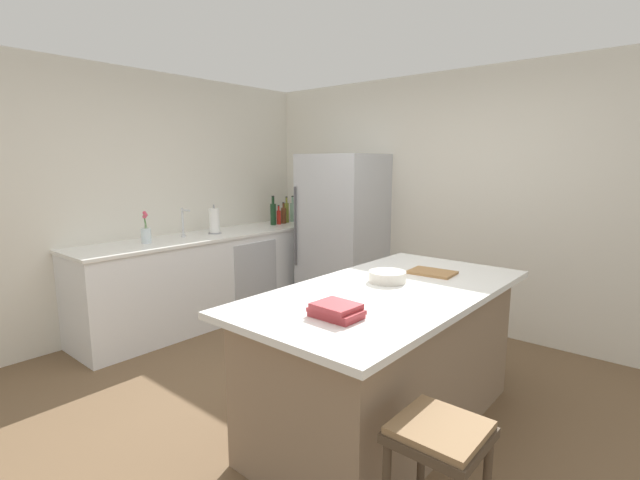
# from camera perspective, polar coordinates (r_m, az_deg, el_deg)

# --- Properties ---
(ground_plane) EXTENTS (7.20, 7.20, 0.00)m
(ground_plane) POSITION_cam_1_polar(r_m,az_deg,el_deg) (3.38, -0.80, -20.31)
(ground_plane) COLOR brown
(wall_rear) EXTENTS (6.00, 0.10, 2.60)m
(wall_rear) POSITION_cam_1_polar(r_m,az_deg,el_deg) (4.87, 16.95, 4.68)
(wall_rear) COLOR silver
(wall_rear) RESTS_ON ground_plane
(wall_left) EXTENTS (0.10, 6.00, 2.60)m
(wall_left) POSITION_cam_1_polar(r_m,az_deg,el_deg) (4.92, -22.92, 4.39)
(wall_left) COLOR silver
(wall_left) RESTS_ON ground_plane
(counter_run_left) EXTENTS (0.69, 2.89, 0.94)m
(counter_run_left) POSITION_cam_1_polar(r_m,az_deg,el_deg) (5.07, -13.57, -4.50)
(counter_run_left) COLOR white
(counter_run_left) RESTS_ON ground_plane
(kitchen_island) EXTENTS (1.06, 2.07, 0.92)m
(kitchen_island) POSITION_cam_1_polar(r_m,az_deg,el_deg) (3.02, 8.49, -14.39)
(kitchen_island) COLOR #8E755B
(kitchen_island) RESTS_ON ground_plane
(refrigerator) EXTENTS (0.84, 0.75, 1.79)m
(refrigerator) POSITION_cam_1_polar(r_m,az_deg,el_deg) (5.16, 2.84, 0.81)
(refrigerator) COLOR #B7BABF
(refrigerator) RESTS_ON ground_plane
(bar_stool) EXTENTS (0.36, 0.36, 0.66)m
(bar_stool) POSITION_cam_1_polar(r_m,az_deg,el_deg) (2.08, 14.75, -24.41)
(bar_stool) COLOR #473828
(bar_stool) RESTS_ON ground_plane
(sink_faucet) EXTENTS (0.15, 0.05, 0.30)m
(sink_faucet) POSITION_cam_1_polar(r_m,az_deg,el_deg) (4.84, -16.85, 2.20)
(sink_faucet) COLOR silver
(sink_faucet) RESTS_ON counter_run_left
(flower_vase) EXTENTS (0.09, 0.09, 0.31)m
(flower_vase) POSITION_cam_1_polar(r_m,az_deg,el_deg) (4.60, -21.10, 0.77)
(flower_vase) COLOR silver
(flower_vase) RESTS_ON counter_run_left
(paper_towel_roll) EXTENTS (0.14, 0.14, 0.31)m
(paper_towel_roll) POSITION_cam_1_polar(r_m,az_deg,el_deg) (5.01, -13.19, 2.33)
(paper_towel_roll) COLOR gray
(paper_towel_roll) RESTS_ON counter_run_left
(gin_bottle) EXTENTS (0.07, 0.07, 0.33)m
(gin_bottle) POSITION_cam_1_polar(r_m,az_deg,el_deg) (5.87, -3.46, 3.59)
(gin_bottle) COLOR #8CB79E
(gin_bottle) RESTS_ON counter_run_left
(olive_oil_bottle) EXTENTS (0.06, 0.06, 0.33)m
(olive_oil_bottle) POSITION_cam_1_polar(r_m,az_deg,el_deg) (5.80, -4.23, 3.55)
(olive_oil_bottle) COLOR olive
(olive_oil_bottle) RESTS_ON counter_run_left
(syrup_bottle) EXTENTS (0.07, 0.07, 0.27)m
(syrup_bottle) POSITION_cam_1_polar(r_m,az_deg,el_deg) (5.71, -4.62, 3.15)
(syrup_bottle) COLOR #5B3319
(syrup_bottle) RESTS_ON counter_run_left
(hot_sauce_bottle) EXTENTS (0.05, 0.05, 0.24)m
(hot_sauce_bottle) POSITION_cam_1_polar(r_m,az_deg,el_deg) (5.64, -5.23, 2.94)
(hot_sauce_bottle) COLOR red
(hot_sauce_bottle) RESTS_ON counter_run_left
(wine_bottle) EXTENTS (0.07, 0.07, 0.36)m
(wine_bottle) POSITION_cam_1_polar(r_m,az_deg,el_deg) (5.57, -5.93, 3.37)
(wine_bottle) COLOR #19381E
(wine_bottle) RESTS_ON counter_run_left
(cookbook_stack) EXTENTS (0.26, 0.19, 0.07)m
(cookbook_stack) POSITION_cam_1_polar(r_m,az_deg,el_deg) (2.32, 2.05, -8.89)
(cookbook_stack) COLOR #A83338
(cookbook_stack) RESTS_ON kitchen_island
(mixing_bowl) EXTENTS (0.25, 0.25, 0.07)m
(mixing_bowl) POSITION_cam_1_polar(r_m,az_deg,el_deg) (3.01, 8.49, -4.59)
(mixing_bowl) COLOR silver
(mixing_bowl) RESTS_ON kitchen_island
(cutting_board) EXTENTS (0.32, 0.24, 0.02)m
(cutting_board) POSITION_cam_1_polar(r_m,az_deg,el_deg) (3.30, 13.95, -3.99)
(cutting_board) COLOR #9E7042
(cutting_board) RESTS_ON kitchen_island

